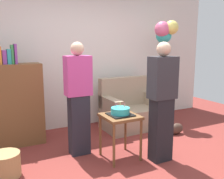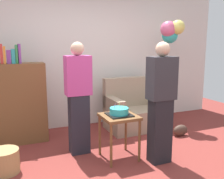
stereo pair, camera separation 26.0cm
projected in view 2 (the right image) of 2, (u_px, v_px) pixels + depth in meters
The scene contains 11 objects.
ground_plane at pixel (133, 168), 3.30m from camera, with size 8.00×8.00×0.00m, color maroon.
wall_back at pixel (85, 57), 4.91m from camera, with size 6.00×0.10×2.70m, color silver.
couch at pixel (135, 111), 4.82m from camera, with size 1.10×0.70×0.96m.
bookshelf at pixel (20, 101), 4.08m from camera, with size 0.80×0.36×1.60m.
side_table at pixel (119, 122), 3.50m from camera, with size 0.48×0.48×0.63m.
birthday_cake at pixel (119, 112), 3.47m from camera, with size 0.32×0.32×0.17m.
person_blowing_candles at pixel (78, 98), 3.63m from camera, with size 0.36×0.22×1.63m.
person_holding_cake at pixel (161, 103), 3.34m from camera, with size 0.36×0.22×1.63m.
wicker_basket at pixel (5, 161), 3.16m from camera, with size 0.36×0.36×0.30m, color #A88451.
handbag at pixel (180, 130), 4.43m from camera, with size 0.28×0.14×0.20m, color #473328.
balloon_bunch at pixel (171, 31), 4.81m from camera, with size 0.44×0.42×2.04m.
Camera 2 is at (-1.46, -2.70, 1.61)m, focal length 40.42 mm.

